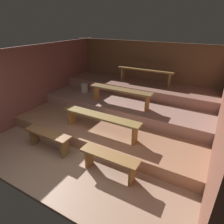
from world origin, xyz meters
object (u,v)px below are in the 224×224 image
at_px(bench_middle_center, 120,92).
at_px(pail_middle, 84,88).
at_px(bench_upper_center, 145,71).
at_px(bench_lower_center, 100,118).
at_px(bench_floor_right, 109,159).
at_px(bench_floor_left, 48,136).

height_order(bench_middle_center, pail_middle, bench_middle_center).
bearing_deg(bench_middle_center, bench_upper_center, 83.15).
bearing_deg(pail_middle, bench_lower_center, -43.55).
bearing_deg(bench_middle_center, bench_floor_right, -67.93).
height_order(bench_floor_left, bench_lower_center, bench_lower_center).
relative_size(bench_upper_center, pail_middle, 6.41).
bearing_deg(bench_floor_left, bench_floor_right, 0.00).
xyz_separation_m(bench_floor_right, bench_lower_center, (-0.76, 0.88, 0.33)).
xyz_separation_m(bench_floor_right, pail_middle, (-2.46, 2.49, 0.37)).
distance_m(bench_lower_center, pail_middle, 2.34).
distance_m(bench_upper_center, pail_middle, 2.19).
bearing_deg(bench_floor_left, pail_middle, 106.98).
relative_size(bench_floor_right, bench_lower_center, 0.59).
distance_m(bench_floor_right, bench_middle_center, 2.36).
bearing_deg(bench_floor_left, bench_upper_center, 74.23).
xyz_separation_m(bench_upper_center, pail_middle, (-1.78, -1.14, -0.54)).
relative_size(bench_floor_right, bench_middle_center, 0.65).
height_order(bench_floor_left, bench_upper_center, bench_upper_center).
bearing_deg(pail_middle, bench_floor_right, -45.37).
relative_size(bench_floor_left, bench_floor_right, 1.00).
xyz_separation_m(bench_lower_center, bench_middle_center, (-0.09, 1.23, 0.29)).
xyz_separation_m(bench_middle_center, pail_middle, (-1.60, 0.38, -0.25)).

